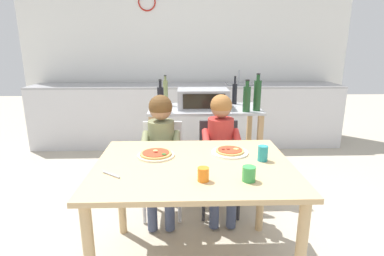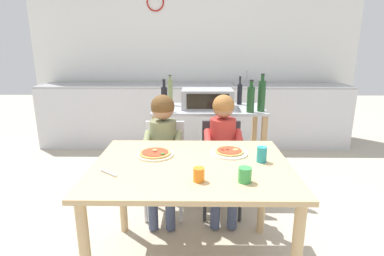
{
  "view_description": "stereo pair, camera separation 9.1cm",
  "coord_description": "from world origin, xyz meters",
  "px_view_note": "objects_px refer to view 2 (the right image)",
  "views": [
    {
      "loc": [
        -0.07,
        -1.79,
        1.48
      ],
      "look_at": [
        0.0,
        0.3,
        0.91
      ],
      "focal_mm": 28.66,
      "sensor_mm": 36.0,
      "label": 1
    },
    {
      "loc": [
        0.03,
        -1.79,
        1.48
      ],
      "look_at": [
        0.0,
        0.3,
        0.91
      ],
      "focal_mm": 28.66,
      "sensor_mm": 36.0,
      "label": 2
    }
  ],
  "objects_px": {
    "toaster_oven": "(207,99)",
    "pizza_plate_white": "(229,152)",
    "child_in_red_shirt": "(223,144)",
    "bottle_squat_spirits": "(240,93)",
    "dining_table": "(191,179)",
    "bottle_slim_sauce": "(251,99)",
    "drinking_cup_teal": "(262,154)",
    "dining_chair_right": "(221,160)",
    "dining_chair_left": "(165,161)",
    "pizza_plate_cream": "(155,154)",
    "bottle_clear_vinegar": "(170,92)",
    "drinking_cup_green": "(245,175)",
    "child_in_olive_shirt": "(163,143)",
    "bottle_dark_olive_oil": "(262,95)",
    "bottle_brown_beer": "(164,98)",
    "kitchen_island_cart": "(209,135)",
    "serving_spoon": "(109,173)",
    "drinking_cup_orange": "(199,175)"
  },
  "relations": [
    {
      "from": "bottle_brown_beer",
      "to": "child_in_olive_shirt",
      "type": "relative_size",
      "value": 0.29
    },
    {
      "from": "pizza_plate_white",
      "to": "serving_spoon",
      "type": "distance_m",
      "value": 0.81
    },
    {
      "from": "bottle_clear_vinegar",
      "to": "drinking_cup_green",
      "type": "xyz_separation_m",
      "value": [
        0.54,
        -1.67,
        -0.2
      ]
    },
    {
      "from": "child_in_olive_shirt",
      "to": "drinking_cup_teal",
      "type": "distance_m",
      "value": 0.92
    },
    {
      "from": "kitchen_island_cart",
      "to": "bottle_clear_vinegar",
      "type": "relative_size",
      "value": 3.55
    },
    {
      "from": "dining_table",
      "to": "child_in_red_shirt",
      "type": "bearing_deg",
      "value": 68.39
    },
    {
      "from": "dining_chair_right",
      "to": "child_in_red_shirt",
      "type": "xyz_separation_m",
      "value": [
        -0.0,
        -0.12,
        0.2
      ]
    },
    {
      "from": "dining_chair_right",
      "to": "drinking_cup_orange",
      "type": "relative_size",
      "value": 10.51
    },
    {
      "from": "dining_chair_right",
      "to": "pizza_plate_white",
      "type": "bearing_deg",
      "value": -89.99
    },
    {
      "from": "child_in_olive_shirt",
      "to": "drinking_cup_teal",
      "type": "relative_size",
      "value": 10.69
    },
    {
      "from": "pizza_plate_white",
      "to": "bottle_slim_sauce",
      "type": "bearing_deg",
      "value": 71.95
    },
    {
      "from": "bottle_brown_beer",
      "to": "serving_spoon",
      "type": "bearing_deg",
      "value": -98.98
    },
    {
      "from": "child_in_red_shirt",
      "to": "pizza_plate_white",
      "type": "distance_m",
      "value": 0.47
    },
    {
      "from": "kitchen_island_cart",
      "to": "drinking_cup_green",
      "type": "height_order",
      "value": "kitchen_island_cart"
    },
    {
      "from": "drinking_cup_green",
      "to": "drinking_cup_teal",
      "type": "relative_size",
      "value": 0.84
    },
    {
      "from": "bottle_squat_spirits",
      "to": "dining_chair_right",
      "type": "height_order",
      "value": "bottle_squat_spirits"
    },
    {
      "from": "bottle_squat_spirits",
      "to": "dining_table",
      "type": "height_order",
      "value": "bottle_squat_spirits"
    },
    {
      "from": "bottle_slim_sauce",
      "to": "dining_chair_left",
      "type": "distance_m",
      "value": 0.99
    },
    {
      "from": "dining_chair_left",
      "to": "dining_chair_right",
      "type": "height_order",
      "value": "same"
    },
    {
      "from": "bottle_dark_olive_oil",
      "to": "bottle_squat_spirits",
      "type": "distance_m",
      "value": 0.38
    },
    {
      "from": "child_in_red_shirt",
      "to": "pizza_plate_white",
      "type": "height_order",
      "value": "child_in_red_shirt"
    },
    {
      "from": "bottle_slim_sauce",
      "to": "child_in_olive_shirt",
      "type": "xyz_separation_m",
      "value": [
        -0.79,
        -0.44,
        -0.3
      ]
    },
    {
      "from": "bottle_squat_spirits",
      "to": "bottle_clear_vinegar",
      "type": "distance_m",
      "value": 0.74
    },
    {
      "from": "bottle_dark_olive_oil",
      "to": "dining_chair_right",
      "type": "bearing_deg",
      "value": -139.21
    },
    {
      "from": "bottle_slim_sauce",
      "to": "bottle_squat_spirits",
      "type": "distance_m",
      "value": 0.4
    },
    {
      "from": "toaster_oven",
      "to": "drinking_cup_orange",
      "type": "bearing_deg",
      "value": -93.65
    },
    {
      "from": "pizza_plate_cream",
      "to": "drinking_cup_teal",
      "type": "relative_size",
      "value": 2.47
    },
    {
      "from": "child_in_red_shirt",
      "to": "bottle_squat_spirits",
      "type": "bearing_deg",
      "value": 73.64
    },
    {
      "from": "child_in_red_shirt",
      "to": "drinking_cup_green",
      "type": "bearing_deg",
      "value": -87.7
    },
    {
      "from": "bottle_brown_beer",
      "to": "drinking_cup_teal",
      "type": "bearing_deg",
      "value": -56.12
    },
    {
      "from": "dining_chair_left",
      "to": "child_in_red_shirt",
      "type": "relative_size",
      "value": 0.76
    },
    {
      "from": "bottle_slim_sauce",
      "to": "child_in_red_shirt",
      "type": "xyz_separation_m",
      "value": [
        -0.29,
        -0.42,
        -0.31
      ]
    },
    {
      "from": "toaster_oven",
      "to": "pizza_plate_white",
      "type": "bearing_deg",
      "value": -83.9
    },
    {
      "from": "bottle_brown_beer",
      "to": "dining_chair_right",
      "type": "distance_m",
      "value": 0.81
    },
    {
      "from": "toaster_oven",
      "to": "drinking_cup_teal",
      "type": "distance_m",
      "value": 1.27
    },
    {
      "from": "dining_chair_right",
      "to": "pizza_plate_white",
      "type": "xyz_separation_m",
      "value": [
        0.0,
        -0.58,
        0.29
      ]
    },
    {
      "from": "kitchen_island_cart",
      "to": "bottle_slim_sauce",
      "type": "relative_size",
      "value": 3.67
    },
    {
      "from": "dining_chair_right",
      "to": "bottle_squat_spirits",
      "type": "bearing_deg",
      "value": 71.0
    },
    {
      "from": "dining_chair_right",
      "to": "bottle_clear_vinegar",
      "type": "bearing_deg",
      "value": 127.68
    },
    {
      "from": "dining_table",
      "to": "drinking_cup_green",
      "type": "xyz_separation_m",
      "value": [
        0.29,
        -0.26,
        0.14
      ]
    },
    {
      "from": "toaster_oven",
      "to": "dining_chair_right",
      "type": "bearing_deg",
      "value": -76.92
    },
    {
      "from": "pizza_plate_cream",
      "to": "serving_spoon",
      "type": "relative_size",
      "value": 1.76
    },
    {
      "from": "drinking_cup_teal",
      "to": "bottle_squat_spirits",
      "type": "bearing_deg",
      "value": 88.02
    },
    {
      "from": "dining_chair_left",
      "to": "dining_chair_right",
      "type": "relative_size",
      "value": 1.0
    },
    {
      "from": "kitchen_island_cart",
      "to": "drinking_cup_teal",
      "type": "distance_m",
      "value": 1.28
    },
    {
      "from": "dining_chair_left",
      "to": "pizza_plate_white",
      "type": "xyz_separation_m",
      "value": [
        0.5,
        -0.56,
        0.29
      ]
    },
    {
      "from": "drinking_cup_green",
      "to": "child_in_olive_shirt",
      "type": "bearing_deg",
      "value": 121.26
    },
    {
      "from": "child_in_red_shirt",
      "to": "drinking_cup_teal",
      "type": "height_order",
      "value": "child_in_red_shirt"
    },
    {
      "from": "pizza_plate_white",
      "to": "bottle_dark_olive_oil",
      "type": "bearing_deg",
      "value": 66.77
    },
    {
      "from": "bottle_slim_sauce",
      "to": "bottle_brown_beer",
      "type": "distance_m",
      "value": 0.82
    }
  ]
}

